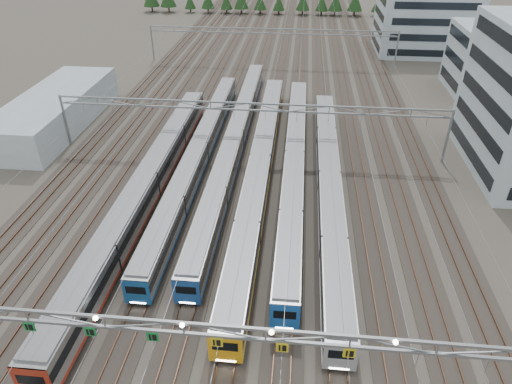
# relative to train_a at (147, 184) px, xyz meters

# --- Properties ---
(track_bed) EXTENTS (54.00, 260.00, 5.42)m
(track_bed) POSITION_rel_train_a_xyz_m (11.25, 73.85, -0.66)
(track_bed) COLOR #2D2823
(track_bed) RESTS_ON ground
(train_a) EXTENTS (2.92, 56.07, 3.80)m
(train_a) POSITION_rel_train_a_xyz_m (0.00, 0.00, 0.00)
(train_a) COLOR black
(train_a) RESTS_ON ground
(train_b) EXTENTS (2.56, 55.93, 3.33)m
(train_b) POSITION_rel_train_a_xyz_m (4.50, 9.77, -0.24)
(train_b) COLOR black
(train_b) RESTS_ON ground
(train_c) EXTENTS (2.56, 64.15, 3.33)m
(train_c) POSITION_rel_train_a_xyz_m (9.00, 14.34, -0.24)
(train_c) COLOR black
(train_c) RESTS_ON ground
(train_d) EXTENTS (2.80, 60.05, 3.65)m
(train_d) POSITION_rel_train_a_xyz_m (13.50, 6.40, -0.08)
(train_d) COLOR black
(train_d) RESTS_ON ground
(train_e) EXTENTS (2.63, 55.95, 3.43)m
(train_e) POSITION_rel_train_a_xyz_m (18.00, 8.16, -0.19)
(train_e) COLOR black
(train_e) RESTS_ON ground
(train_f) EXTENTS (2.73, 52.79, 3.55)m
(train_f) POSITION_rel_train_a_xyz_m (22.50, 2.95, -0.13)
(train_f) COLOR black
(train_f) RESTS_ON ground
(gantry_near) EXTENTS (56.36, 0.61, 8.08)m
(gantry_near) POSITION_rel_train_a_xyz_m (11.20, -26.27, 4.93)
(gantry_near) COLOR gray
(gantry_near) RESTS_ON ground
(gantry_mid) EXTENTS (56.36, 0.36, 8.00)m
(gantry_mid) POSITION_rel_train_a_xyz_m (11.25, 13.85, 4.24)
(gantry_mid) COLOR gray
(gantry_mid) RESTS_ON ground
(gantry_far) EXTENTS (56.36, 0.36, 8.00)m
(gantry_far) POSITION_rel_train_a_xyz_m (11.25, 58.85, 4.24)
(gantry_far) COLOR gray
(gantry_far) RESTS_ON ground
(depot_bldg_mid) EXTENTS (14.00, 16.00, 12.43)m
(depot_bldg_mid) POSITION_rel_train_a_xyz_m (54.52, 44.06, 4.06)
(depot_bldg_mid) COLOR #9DB3BC
(depot_bldg_mid) RESTS_ON ground
(depot_bldg_north) EXTENTS (22.00, 18.00, 13.89)m
(depot_bldg_north) POSITION_rel_train_a_xyz_m (47.60, 73.18, 4.79)
(depot_bldg_north) COLOR #9DB3BC
(depot_bldg_north) RESTS_ON ground
(west_shed) EXTENTS (10.00, 30.00, 5.38)m
(west_shed) POSITION_rel_train_a_xyz_m (-21.89, 20.40, 0.54)
(west_shed) COLOR #9DB3BC
(west_shed) RESTS_ON ground
(treeline) EXTENTS (93.80, 5.60, 7.02)m
(treeline) POSITION_rel_train_a_xyz_m (10.35, 114.01, 2.08)
(treeline) COLOR #332114
(treeline) RESTS_ON ground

